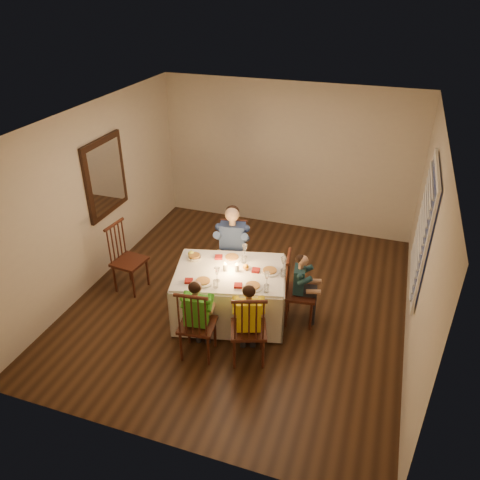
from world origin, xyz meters
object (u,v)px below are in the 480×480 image
(child_yellow, at_px, (248,358))
(serving_bowl, at_px, (194,257))
(chair_extra, at_px, (133,288))
(dining_table, at_px, (230,284))
(chair_adult, at_px, (233,284))
(child_teal, at_px, (298,320))
(child_green, at_px, (199,353))
(chair_near_right, at_px, (248,358))
(chair_end, at_px, (298,320))
(chair_near_left, at_px, (199,353))
(adult, at_px, (233,284))

(child_yellow, bearing_deg, serving_bowl, -57.36)
(chair_extra, relative_size, child_yellow, 0.96)
(dining_table, distance_m, child_yellow, 0.99)
(dining_table, relative_size, chair_adult, 1.61)
(child_teal, bearing_deg, child_green, 126.18)
(serving_bowl, bearing_deg, chair_adult, 61.50)
(dining_table, bearing_deg, child_green, -112.74)
(chair_near_right, height_order, child_teal, child_teal)
(chair_near_right, bearing_deg, chair_end, -134.26)
(chair_near_right, xyz_separation_m, chair_end, (0.43, 0.91, 0.00))
(child_teal, bearing_deg, dining_table, 95.22)
(chair_near_left, bearing_deg, serving_bowl, -72.69)
(child_green, height_order, child_teal, child_green)
(chair_adult, relative_size, chair_end, 1.00)
(chair_end, distance_m, child_green, 1.45)
(adult, xyz_separation_m, serving_bowl, (-0.33, -0.60, 0.77))
(chair_near_right, height_order, chair_extra, chair_extra)
(chair_extra, height_order, adult, adult)
(chair_end, bearing_deg, adult, 57.34)
(chair_near_left, distance_m, chair_end, 1.45)
(child_green, distance_m, child_teal, 1.45)
(dining_table, xyz_separation_m, child_green, (-0.13, -0.80, -0.53))
(chair_near_left, bearing_deg, chair_end, -142.52)
(serving_bowl, bearing_deg, child_green, -65.35)
(chair_near_right, relative_size, adult, 0.79)
(chair_end, bearing_deg, serving_bowl, 85.45)
(chair_end, height_order, adult, adult)
(chair_near_left, xyz_separation_m, serving_bowl, (-0.42, 0.92, 0.77))
(dining_table, height_order, chair_end, dining_table)
(chair_adult, bearing_deg, serving_bowl, -130.04)
(chair_adult, height_order, chair_extra, chair_extra)
(adult, xyz_separation_m, child_green, (0.09, -1.52, 0.00))
(dining_table, distance_m, adult, 0.92)
(dining_table, height_order, chair_adult, dining_table)
(dining_table, distance_m, chair_near_left, 0.97)
(chair_near_left, distance_m, child_green, 0.00)
(chair_near_left, bearing_deg, dining_table, -106.51)
(chair_adult, bearing_deg, chair_near_left, -98.02)
(chair_near_left, height_order, adult, adult)
(child_teal, bearing_deg, chair_end, -0.00)
(chair_near_right, relative_size, chair_end, 1.00)
(chair_end, bearing_deg, chair_near_right, 146.31)
(adult, height_order, child_green, adult)
(chair_near_left, relative_size, child_green, 0.94)
(chair_adult, bearing_deg, adult, 0.00)
(chair_extra, distance_m, child_green, 1.77)
(dining_table, xyz_separation_m, child_yellow, (0.48, -0.69, -0.53))
(dining_table, xyz_separation_m, child_teal, (0.90, 0.22, -0.53))
(chair_end, distance_m, adult, 1.23)
(child_green, relative_size, child_teal, 1.05)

